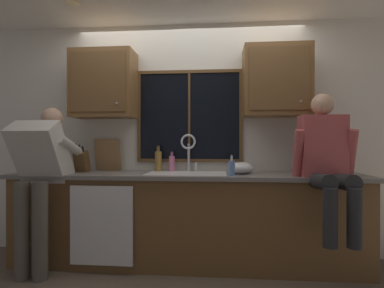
{
  "coord_description": "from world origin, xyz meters",
  "views": [
    {
      "loc": [
        0.32,
        -3.27,
        1.23
      ],
      "look_at": [
        0.06,
        -0.3,
        1.22
      ],
      "focal_mm": 27.57,
      "sensor_mm": 36.0,
      "label": 1
    }
  ],
  "objects": [
    {
      "name": "back_wall",
      "position": [
        0.0,
        0.06,
        1.27
      ],
      "size": [
        5.85,
        0.12,
        2.55
      ],
      "primitive_type": "cube",
      "color": "silver",
      "rests_on": "floor"
    },
    {
      "name": "ceiling_downlight_left",
      "position": [
        -1.04,
        -0.6,
        2.54
      ],
      "size": [
        0.14,
        0.14,
        0.01
      ],
      "primitive_type": "cylinder",
      "color": "#FFEAB2"
    },
    {
      "name": "window_glass",
      "position": [
        0.01,
        -0.01,
        1.52
      ],
      "size": [
        1.1,
        0.02,
        0.95
      ],
      "primitive_type": "cube",
      "color": "black"
    },
    {
      "name": "window_frame_top",
      "position": [
        0.01,
        -0.02,
        2.02
      ],
      "size": [
        1.17,
        0.02,
        0.04
      ],
      "primitive_type": "cube",
      "color": "brown"
    },
    {
      "name": "window_frame_bottom",
      "position": [
        0.01,
        -0.02,
        1.03
      ],
      "size": [
        1.17,
        0.02,
        0.04
      ],
      "primitive_type": "cube",
      "color": "brown"
    },
    {
      "name": "window_frame_left",
      "position": [
        -0.56,
        -0.02,
        1.52
      ],
      "size": [
        0.03,
        0.02,
        0.95
      ],
      "primitive_type": "cube",
      "color": "brown"
    },
    {
      "name": "window_frame_right",
      "position": [
        0.57,
        -0.02,
        1.52
      ],
      "size": [
        0.03,
        0.02,
        0.95
      ],
      "primitive_type": "cube",
      "color": "brown"
    },
    {
      "name": "window_mullion_center",
      "position": [
        0.01,
        -0.02,
        1.52
      ],
      "size": [
        0.02,
        0.02,
        0.95
      ],
      "primitive_type": "cube",
      "color": "brown"
    },
    {
      "name": "lower_cabinet_run",
      "position": [
        0.0,
        -0.29,
        0.44
      ],
      "size": [
        3.45,
        0.58,
        0.88
      ],
      "primitive_type": "cube",
      "color": "brown",
      "rests_on": "floor"
    },
    {
      "name": "countertop",
      "position": [
        0.0,
        -0.31,
        0.9
      ],
      "size": [
        3.51,
        0.62,
        0.04
      ],
      "primitive_type": "cube",
      "color": "slate",
      "rests_on": "lower_cabinet_run"
    },
    {
      "name": "dishwasher_front",
      "position": [
        -0.76,
        -0.61,
        0.46
      ],
      "size": [
        0.6,
        0.02,
        0.74
      ],
      "primitive_type": "cube",
      "color": "white"
    },
    {
      "name": "upper_cabinet_left",
      "position": [
        -0.91,
        -0.17,
        1.86
      ],
      "size": [
        0.67,
        0.36,
        0.72
      ],
      "color": "brown"
    },
    {
      "name": "upper_cabinet_right",
      "position": [
        0.92,
        -0.17,
        1.86
      ],
      "size": [
        0.67,
        0.36,
        0.72
      ],
      "color": "brown"
    },
    {
      "name": "sink",
      "position": [
        0.01,
        -0.3,
        0.82
      ],
      "size": [
        0.8,
        0.46,
        0.21
      ],
      "color": "silver",
      "rests_on": "lower_cabinet_run"
    },
    {
      "name": "faucet",
      "position": [
        0.01,
        -0.12,
        1.17
      ],
      "size": [
        0.18,
        0.09,
        0.4
      ],
      "color": "silver",
      "rests_on": "countertop"
    },
    {
      "name": "person_standing",
      "position": [
        -1.35,
        -0.63,
        0.97
      ],
      "size": [
        0.53,
        0.68,
        1.58
      ],
      "color": "#595147",
      "rests_on": "floor"
    },
    {
      "name": "person_sitting_on_counter",
      "position": [
        1.28,
        -0.57,
        1.1
      ],
      "size": [
        0.54,
        0.6,
        1.26
      ],
      "color": "#262628",
      "rests_on": "countertop"
    },
    {
      "name": "knife_block",
      "position": [
        -1.12,
        -0.25,
        1.03
      ],
      "size": [
        0.12,
        0.18,
        0.32
      ],
      "color": "brown",
      "rests_on": "countertop"
    },
    {
      "name": "cutting_board",
      "position": [
        -0.9,
        -0.09,
        1.09
      ],
      "size": [
        0.28,
        0.09,
        0.35
      ],
      "primitive_type": "cube",
      "rotation": [
        0.21,
        0.0,
        0.0
      ],
      "color": "#997047",
      "rests_on": "countertop"
    },
    {
      "name": "mixing_bowl",
      "position": [
        0.55,
        -0.29,
        0.98
      ],
      "size": [
        0.25,
        0.25,
        0.12
      ],
      "primitive_type": "ellipsoid",
      "color": "silver",
      "rests_on": "countertop"
    },
    {
      "name": "soap_dispenser",
      "position": [
        0.45,
        -0.5,
        0.99
      ],
      "size": [
        0.06,
        0.07,
        0.2
      ],
      "color": "#668CCC",
      "rests_on": "countertop"
    },
    {
      "name": "bottle_green_glass",
      "position": [
        -0.17,
        -0.11,
        1.01
      ],
      "size": [
        0.06,
        0.06,
        0.22
      ],
      "color": "pink",
      "rests_on": "countertop"
    },
    {
      "name": "bottle_tall_clear",
      "position": [
        -0.32,
        -0.11,
        1.04
      ],
      "size": [
        0.08,
        0.08,
        0.28
      ],
      "color": "olive",
      "rests_on": "countertop"
    }
  ]
}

